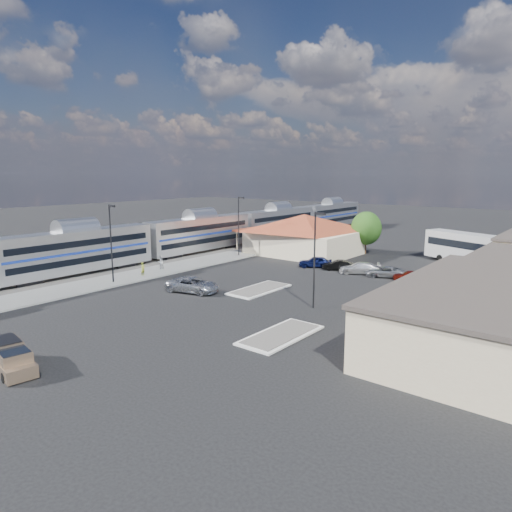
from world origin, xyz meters
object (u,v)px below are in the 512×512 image
Objects in this scene: pickup_truck at (11,358)px; coach_bus at (473,248)px; suv at (193,285)px; station_depot at (304,234)px.

coach_bus is (14.16, 54.39, 1.68)m from pickup_truck.
pickup_truck is 0.90× the size of suv.
pickup_truck is at bearing -79.63° from station_depot.
coach_bus is (22.92, 6.56, -0.64)m from station_depot.
pickup_truck is 21.46m from suv.
pickup_truck reaches higher than suv.
station_depot reaches higher than coach_bus.
station_depot is 48.69m from pickup_truck.
station_depot is 23.85m from coach_bus.
coach_bus is at bearing -5.82° from pickup_truck.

